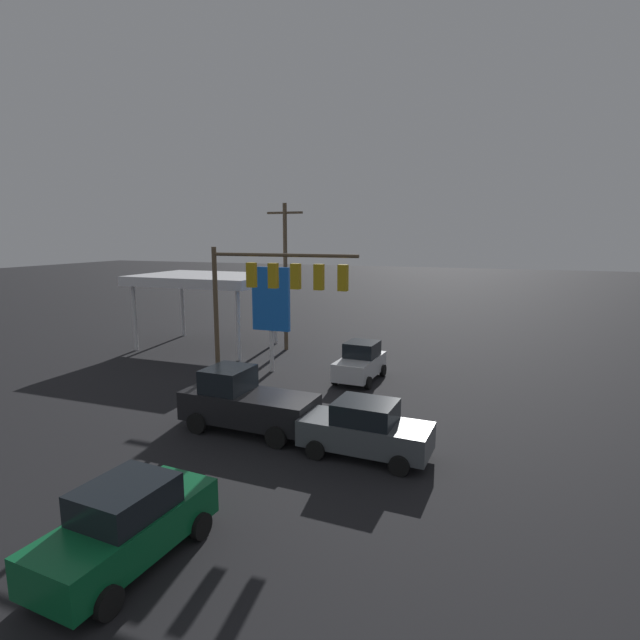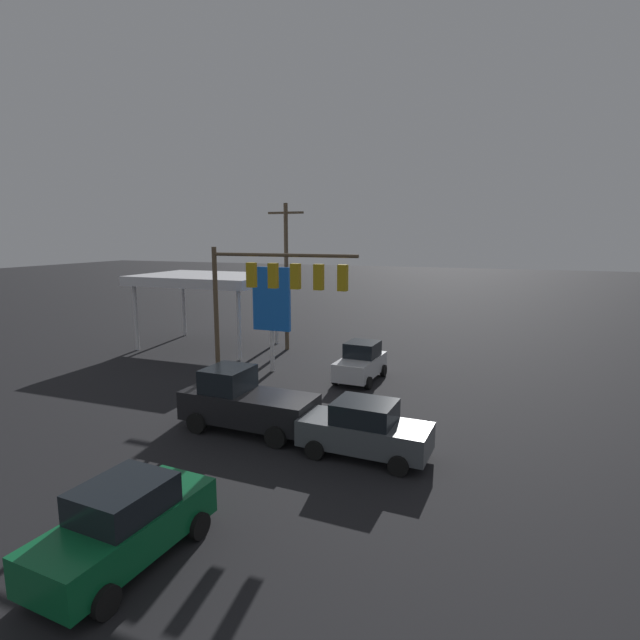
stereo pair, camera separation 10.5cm
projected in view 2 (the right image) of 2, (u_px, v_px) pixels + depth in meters
ground_plane at (302, 424)px, 19.83m from camera, size 200.00×200.00×0.00m
traffic_signal_assembly at (273, 288)px, 20.01m from camera, size 6.34×0.43×6.94m
utility_pole at (286, 274)px, 31.88m from camera, size 2.40×0.26×9.39m
gas_station_canopy at (207, 280)px, 32.84m from camera, size 8.81×6.35×4.84m
price_sign at (272, 302)px, 26.85m from camera, size 2.15×0.27×5.73m
sedan_far at (125, 524)px, 11.32m from camera, size 2.31×4.52×1.93m
hatchback_crossing at (361, 362)px, 25.68m from camera, size 2.13×3.89×1.97m
sedan_waiting at (365, 429)px, 16.80m from camera, size 4.49×2.24×1.93m
pickup_parked at (245, 402)px, 19.06m from camera, size 5.28×2.43×2.40m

